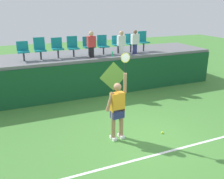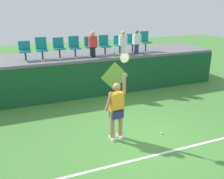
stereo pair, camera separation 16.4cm
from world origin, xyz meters
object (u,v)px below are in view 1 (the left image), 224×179
Objects in this scene: stadium_chair_0 at (23,50)px; spectator_0 at (91,44)px; stadium_chair_4 at (88,45)px; stadium_chair_2 at (57,47)px; stadium_chair_5 at (103,44)px; water_bottle at (113,54)px; stadium_chair_3 at (73,46)px; tennis_player at (118,108)px; spectator_1 at (121,42)px; tennis_ball at (162,133)px; stadium_chair_1 at (40,48)px; stadium_chair_6 at (117,43)px; stadium_chair_8 at (143,40)px; stadium_chair_7 at (130,42)px; spectator_2 at (135,42)px.

spectator_0 is (2.69, -0.40, 0.15)m from stadium_chair_0.
stadium_chair_4 is 0.43m from spectator_0.
stadium_chair_5 is at bearing 0.14° from stadium_chair_2.
stadium_chair_3 is at bearing 155.61° from water_bottle.
stadium_chair_4 is (1.34, -0.00, -0.01)m from stadium_chair_2.
spectator_1 reaches higher than tennis_player.
tennis_ball is 0.08× the size of stadium_chair_1.
stadium_chair_4 reaches higher than stadium_chair_6.
stadium_chair_3 is 0.79× the size of spectator_0.
tennis_ball is 5.18m from stadium_chair_6.
stadium_chair_6 is (1.37, -0.00, -0.00)m from stadium_chair_4.
stadium_chair_2 is (-2.08, 4.73, 2.03)m from tennis_ball.
stadium_chair_1 is at bearing 179.98° from stadium_chair_8.
stadium_chair_3 reaches higher than stadium_chair_7.
spectator_1 reaches higher than stadium_chair_7.
stadium_chair_5 is at bearing 104.06° from water_bottle.
stadium_chair_4 is at bearing 179.96° from stadium_chair_7.
stadium_chair_8 is (4.74, -0.00, 0.05)m from stadium_chair_1.
stadium_chair_7 is at bearing 0.04° from stadium_chair_0.
stadium_chair_4 is 0.96× the size of stadium_chair_5.
stadium_chair_8 is at bearing 0.45° from stadium_chair_6.
spectator_2 is at bearing -145.40° from stadium_chair_8.
stadium_chair_1 is (-2.87, 0.69, 0.35)m from water_bottle.
tennis_player is 3.06× the size of stadium_chair_2.
stadium_chair_4 is (-0.83, 0.68, 0.33)m from water_bottle.
stadium_chair_6 is 1.43m from spectator_0.
spectator_0 reaches higher than tennis_ball.
stadium_chair_5 is at bearing 160.81° from spectator_2.
spectator_1 is at bearing -90.00° from stadium_chair_6.
stadium_chair_3 is at bearing 90.66° from tennis_player.
stadium_chair_0 is at bearing -179.99° from stadium_chair_6.
spectator_2 is (-0.68, -0.47, 0.03)m from stadium_chair_8.
spectator_2 is at bearing -35.60° from stadium_chair_6.
stadium_chair_4 is at bearing 98.81° from tennis_ball.
stadium_chair_2 is 3.36m from stadium_chair_7.
stadium_chair_7 is 2.06m from spectator_0.
stadium_chair_0 is 5.39m from stadium_chair_8.
water_bottle is 0.21× the size of spectator_2.
tennis_ball is 5.55m from stadium_chair_2.
stadium_chair_4 is 0.74× the size of spectator_0.
stadium_chair_7 is at bearing 0.22° from stadium_chair_6.
stadium_chair_5 is 0.81× the size of spectator_1.
tennis_ball is 4.39m from water_bottle.
stadium_chair_6 is 0.85× the size of stadium_chair_8.
stadium_chair_6 is (0.71, -0.01, -0.00)m from stadium_chair_5.
stadium_chair_1 is at bearing 120.33° from tennis_ball.
spectator_1 is (2.06, -0.41, 0.09)m from stadium_chair_3.
stadium_chair_5 reaches higher than stadium_chair_6.
stadium_chair_3 is (0.66, 0.01, -0.00)m from stadium_chair_2.
stadium_chair_8 is at bearing -0.02° from stadium_chair_1.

